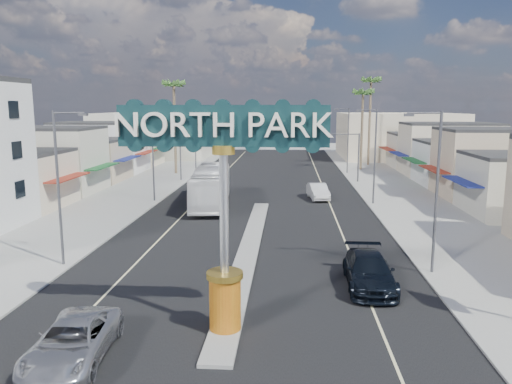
# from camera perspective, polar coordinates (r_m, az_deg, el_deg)

# --- Properties ---
(ground) EXTENTS (160.00, 160.00, 0.00)m
(ground) POSITION_cam_1_polar(r_m,az_deg,el_deg) (48.26, 0.71, -1.27)
(ground) COLOR gray
(ground) RESTS_ON ground
(road) EXTENTS (20.00, 120.00, 0.01)m
(road) POSITION_cam_1_polar(r_m,az_deg,el_deg) (48.26, 0.71, -1.26)
(road) COLOR black
(road) RESTS_ON ground
(median_island) EXTENTS (1.30, 30.00, 0.16)m
(median_island) POSITION_cam_1_polar(r_m,az_deg,el_deg) (32.72, -0.83, -6.51)
(median_island) COLOR gray
(median_island) RESTS_ON ground
(sidewalk_left) EXTENTS (8.00, 120.00, 0.12)m
(sidewalk_left) POSITION_cam_1_polar(r_m,az_deg,el_deg) (50.95, -15.22, -0.96)
(sidewalk_left) COLOR gray
(sidewalk_left) RESTS_ON ground
(sidewalk_right) EXTENTS (8.00, 120.00, 0.12)m
(sidewalk_right) POSITION_cam_1_polar(r_m,az_deg,el_deg) (49.52, 17.11, -1.35)
(sidewalk_right) COLOR gray
(sidewalk_right) RESTS_ON ground
(storefront_row_left) EXTENTS (12.00, 42.00, 6.00)m
(storefront_row_left) POSITION_cam_1_polar(r_m,az_deg,el_deg) (66.19, -19.90, 3.78)
(storefront_row_left) COLOR beige
(storefront_row_left) RESTS_ON ground
(storefront_row_right) EXTENTS (12.00, 42.00, 6.00)m
(storefront_row_right) POSITION_cam_1_polar(r_m,az_deg,el_deg) (64.30, 23.32, 3.41)
(storefront_row_right) COLOR #B7B29E
(storefront_row_right) RESTS_ON ground
(backdrop_far_left) EXTENTS (20.00, 20.00, 8.00)m
(backdrop_far_left) POSITION_cam_1_polar(r_m,az_deg,el_deg) (95.66, -11.13, 6.46)
(backdrop_far_left) COLOR #B7B29E
(backdrop_far_left) RESTS_ON ground
(backdrop_far_right) EXTENTS (20.00, 20.00, 8.00)m
(backdrop_far_right) POSITION_cam_1_polar(r_m,az_deg,el_deg) (94.47, 15.79, 6.24)
(backdrop_far_right) COLOR beige
(backdrop_far_right) RESTS_ON ground
(gateway_sign) EXTENTS (8.20, 1.50, 9.15)m
(gateway_sign) POSITION_cam_1_polar(r_m,az_deg,el_deg) (19.73, -3.70, 0.04)
(gateway_sign) COLOR #B84A0E
(gateway_sign) RESTS_ON median_island
(traffic_signal_left) EXTENTS (5.09, 0.45, 6.00)m
(traffic_signal_left) POSITION_cam_1_polar(r_m,az_deg,el_deg) (62.61, -7.03, 5.15)
(traffic_signal_left) COLOR #47474C
(traffic_signal_left) RESTS_ON ground
(traffic_signal_right) EXTENTS (5.09, 0.45, 6.00)m
(traffic_signal_right) POSITION_cam_1_polar(r_m,az_deg,el_deg) (61.85, 10.00, 5.02)
(traffic_signal_right) COLOR #47474C
(traffic_signal_right) RESTS_ON ground
(streetlight_l_near) EXTENTS (2.03, 0.22, 9.00)m
(streetlight_l_near) POSITION_cam_1_polar(r_m,az_deg,el_deg) (30.53, -21.42, 1.21)
(streetlight_l_near) COLOR #47474C
(streetlight_l_near) RESTS_ON ground
(streetlight_l_mid) EXTENTS (2.03, 0.22, 9.00)m
(streetlight_l_mid) POSITION_cam_1_polar(r_m,az_deg,el_deg) (49.23, -11.54, 4.71)
(streetlight_l_mid) COLOR #47474C
(streetlight_l_mid) RESTS_ON ground
(streetlight_l_far) EXTENTS (2.03, 0.22, 9.00)m
(streetlight_l_far) POSITION_cam_1_polar(r_m,az_deg,el_deg) (70.63, -6.82, 6.32)
(streetlight_l_far) COLOR #47474C
(streetlight_l_far) RESTS_ON ground
(streetlight_r_near) EXTENTS (2.03, 0.22, 9.00)m
(streetlight_r_near) POSITION_cam_1_polar(r_m,az_deg,el_deg) (28.72, 19.68, 0.81)
(streetlight_r_near) COLOR #47474C
(streetlight_r_near) RESTS_ON ground
(streetlight_r_mid) EXTENTS (2.03, 0.22, 9.00)m
(streetlight_r_mid) POSITION_cam_1_polar(r_m,az_deg,el_deg) (48.13, 13.26, 4.53)
(streetlight_r_mid) COLOR #47474C
(streetlight_r_mid) RESTS_ON ground
(streetlight_r_far) EXTENTS (2.03, 0.22, 9.00)m
(streetlight_r_far) POSITION_cam_1_polar(r_m,az_deg,el_deg) (69.87, 10.35, 6.19)
(streetlight_r_far) COLOR #47474C
(streetlight_r_far) RESTS_ON ground
(palm_left_far) EXTENTS (2.60, 2.60, 13.10)m
(palm_left_far) POSITION_cam_1_polar(r_m,az_deg,el_deg) (69.11, -9.38, 11.52)
(palm_left_far) COLOR brown
(palm_left_far) RESTS_ON ground
(palm_right_mid) EXTENTS (2.60, 2.60, 12.10)m
(palm_right_mid) POSITION_cam_1_polar(r_m,az_deg,el_deg) (74.05, 12.14, 10.62)
(palm_right_mid) COLOR brown
(palm_right_mid) RESTS_ON ground
(palm_right_far) EXTENTS (2.60, 2.60, 14.10)m
(palm_right_far) POSITION_cam_1_polar(r_m,az_deg,el_deg) (80.33, 13.01, 11.78)
(palm_right_far) COLOR brown
(palm_right_far) RESTS_ON ground
(suv_left) EXTENTS (2.88, 5.62, 1.52)m
(suv_left) POSITION_cam_1_polar(r_m,az_deg,el_deg) (20.21, -20.20, -15.73)
(suv_left) COLOR #AEAEB3
(suv_left) RESTS_ON ground
(suv_right) EXTENTS (2.48, 5.88, 1.69)m
(suv_right) POSITION_cam_1_polar(r_m,az_deg,el_deg) (26.74, 12.79, -8.80)
(suv_right) COLOR black
(suv_right) RESTS_ON ground
(car_parked_left) EXTENTS (1.94, 4.33, 1.44)m
(car_parked_left) POSITION_cam_1_polar(r_m,az_deg,el_deg) (46.27, -6.28, -0.90)
(car_parked_left) COLOR slate
(car_parked_left) RESTS_ON ground
(car_parked_right) EXTENTS (2.28, 4.95, 1.57)m
(car_parked_right) POSITION_cam_1_polar(r_m,az_deg,el_deg) (50.58, 7.10, 0.07)
(car_parked_right) COLOR silver
(car_parked_right) RESTS_ON ground
(city_bus) EXTENTS (4.22, 13.31, 3.65)m
(city_bus) POSITION_cam_1_polar(r_m,az_deg,el_deg) (47.15, -5.16, 0.67)
(city_bus) COLOR white
(city_bus) RESTS_ON ground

